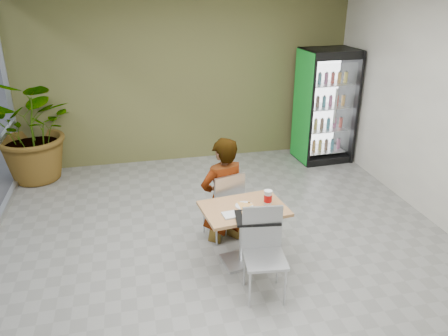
# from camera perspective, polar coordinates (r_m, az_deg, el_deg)

# --- Properties ---
(ground) EXTENTS (7.00, 7.00, 0.00)m
(ground) POSITION_cam_1_polar(r_m,az_deg,el_deg) (5.43, 1.16, -12.26)
(ground) COLOR gray
(ground) RESTS_ON ground
(room_envelope) EXTENTS (6.00, 7.00, 3.20)m
(room_envelope) POSITION_cam_1_polar(r_m,az_deg,el_deg) (4.68, 1.32, 3.88)
(room_envelope) COLOR silver
(room_envelope) RESTS_ON ground
(dining_table) EXTENTS (1.03, 0.78, 0.75)m
(dining_table) POSITION_cam_1_polar(r_m,az_deg,el_deg) (5.16, 2.58, -7.24)
(dining_table) COLOR #AC7A4A
(dining_table) RESTS_ON ground
(chair_far) EXTENTS (0.53, 0.53, 0.96)m
(chair_far) POSITION_cam_1_polar(r_m,az_deg,el_deg) (5.59, 0.25, -4.34)
(chair_far) COLOR #B7B9BC
(chair_far) RESTS_ON ground
(chair_near) EXTENTS (0.48, 0.49, 0.98)m
(chair_near) POSITION_cam_1_polar(r_m,az_deg,el_deg) (4.72, 5.18, -9.97)
(chair_near) COLOR #B7B9BC
(chair_near) RESTS_ON ground
(seated_woman) EXTENTS (0.72, 0.57, 1.70)m
(seated_woman) POSITION_cam_1_polar(r_m,az_deg,el_deg) (5.63, -0.14, -4.23)
(seated_woman) COLOR black
(seated_woman) RESTS_ON ground
(pizza_plate) EXTENTS (0.30, 0.26, 0.03)m
(pizza_plate) POSITION_cam_1_polar(r_m,az_deg,el_deg) (5.07, 2.66, -4.84)
(pizza_plate) COLOR silver
(pizza_plate) RESTS_ON dining_table
(soda_cup) EXTENTS (0.10, 0.10, 0.17)m
(soda_cup) POSITION_cam_1_polar(r_m,az_deg,el_deg) (5.11, 5.76, -3.85)
(soda_cup) COLOR silver
(soda_cup) RESTS_ON dining_table
(napkin_stack) EXTENTS (0.17, 0.17, 0.02)m
(napkin_stack) POSITION_cam_1_polar(r_m,az_deg,el_deg) (4.87, 0.80, -6.16)
(napkin_stack) COLOR silver
(napkin_stack) RESTS_ON dining_table
(cafeteria_tray) EXTENTS (0.52, 0.41, 0.03)m
(cafeteria_tray) POSITION_cam_1_polar(r_m,az_deg,el_deg) (4.82, 4.37, -6.49)
(cafeteria_tray) COLOR black
(cafeteria_tray) RESTS_ON dining_table
(beverage_fridge) EXTENTS (0.98, 0.77, 2.06)m
(beverage_fridge) POSITION_cam_1_polar(r_m,az_deg,el_deg) (8.28, 13.11, 7.86)
(beverage_fridge) COLOR black
(beverage_fridge) RESTS_ON ground
(potted_plant) EXTENTS (2.02, 1.91, 1.79)m
(potted_plant) POSITION_cam_1_polar(r_m,az_deg,el_deg) (7.87, -23.46, 4.67)
(potted_plant) COLOR #326629
(potted_plant) RESTS_ON ground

